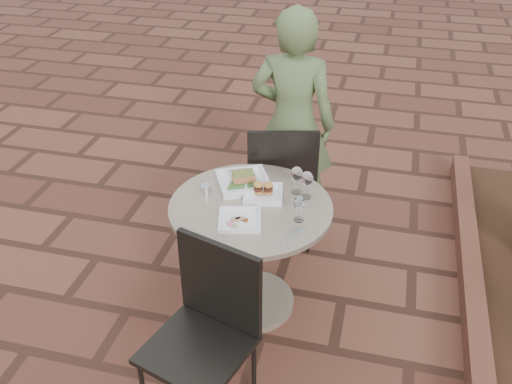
% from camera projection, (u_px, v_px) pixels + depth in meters
% --- Properties ---
extents(ground, '(60.00, 60.00, 0.00)m').
position_uv_depth(ground, '(214.00, 278.00, 3.70)').
color(ground, brown).
rests_on(ground, ground).
extents(cafe_table, '(0.90, 0.90, 0.73)m').
position_uv_depth(cafe_table, '(251.00, 241.00, 3.25)').
color(cafe_table, gray).
rests_on(cafe_table, ground).
extents(chair_far, '(0.53, 0.53, 0.93)m').
position_uv_depth(chair_far, '(282.00, 176.00, 3.71)').
color(chair_far, black).
rests_on(chair_far, ground).
extents(chair_near, '(0.55, 0.55, 0.93)m').
position_uv_depth(chair_near, '(208.00, 321.00, 2.64)').
color(chair_near, black).
rests_on(chair_near, ground).
extents(diner, '(0.59, 0.39, 1.58)m').
position_uv_depth(diner, '(293.00, 124.00, 3.82)').
color(diner, '#4C6034').
rests_on(diner, ground).
extents(plate_salmon, '(0.39, 0.39, 0.08)m').
position_uv_depth(plate_salmon, '(243.00, 181.00, 3.28)').
color(plate_salmon, white).
rests_on(plate_salmon, cafe_table).
extents(plate_sliders, '(0.25, 0.25, 0.14)m').
position_uv_depth(plate_sliders, '(263.00, 192.00, 3.18)').
color(plate_sliders, white).
rests_on(plate_sliders, cafe_table).
extents(plate_tuna, '(0.27, 0.27, 0.03)m').
position_uv_depth(plate_tuna, '(240.00, 220.00, 2.98)').
color(plate_tuna, white).
rests_on(plate_tuna, cafe_table).
extents(wine_glass_right, '(0.06, 0.06, 0.15)m').
position_uv_depth(wine_glass_right, '(299.00, 203.00, 2.94)').
color(wine_glass_right, white).
rests_on(wine_glass_right, cafe_table).
extents(wine_glass_mid, '(0.07, 0.07, 0.16)m').
position_uv_depth(wine_glass_mid, '(297.00, 175.00, 3.16)').
color(wine_glass_mid, white).
rests_on(wine_glass_mid, cafe_table).
extents(wine_glass_far, '(0.07, 0.07, 0.16)m').
position_uv_depth(wine_glass_far, '(307.00, 179.00, 3.12)').
color(wine_glass_far, white).
rests_on(wine_glass_far, cafe_table).
extents(steel_ramekin, '(0.07, 0.07, 0.04)m').
position_uv_depth(steel_ramekin, '(206.00, 189.00, 3.21)').
color(steel_ramekin, silver).
rests_on(steel_ramekin, cafe_table).
extents(cutlery_set, '(0.15, 0.20, 0.00)m').
position_uv_depth(cutlery_set, '(292.00, 236.00, 2.88)').
color(cutlery_set, silver).
rests_on(cutlery_set, cafe_table).
extents(planter_curb, '(0.12, 3.00, 0.15)m').
position_uv_depth(planter_curb, '(470.00, 280.00, 3.58)').
color(planter_curb, brown).
rests_on(planter_curb, ground).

